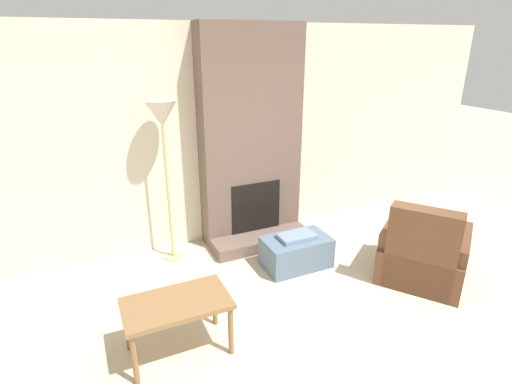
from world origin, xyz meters
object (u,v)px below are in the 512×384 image
armchair (422,256)px  side_table (177,308)px  floor_lamp_left (162,121)px  ottoman (296,251)px

armchair → side_table: size_ratio=1.42×
side_table → floor_lamp_left: (0.32, 1.53, 1.19)m
side_table → floor_lamp_left: size_ratio=0.46×
armchair → side_table: (-2.62, 0.02, 0.15)m
armchair → floor_lamp_left: (-2.30, 1.55, 1.34)m
armchair → floor_lamp_left: floor_lamp_left is taller
side_table → floor_lamp_left: bearing=78.3°
ottoman → armchair: 1.34m
ottoman → side_table: 1.73m
floor_lamp_left → armchair: bearing=-34.0°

